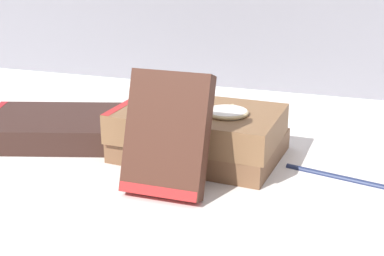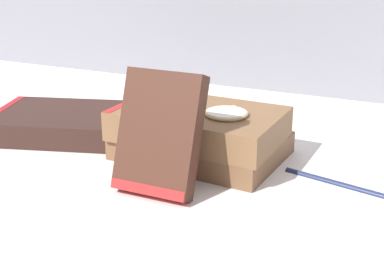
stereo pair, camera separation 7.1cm
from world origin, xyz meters
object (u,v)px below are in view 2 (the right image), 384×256
(pocket_watch, at_px, (226,113))
(reading_glasses, at_px, (195,117))
(book_flat_top, at_px, (195,123))
(fountain_pen, at_px, (340,182))
(book_flat_bottom, at_px, (198,145))
(book_leaning_front, at_px, (159,137))
(book_side_left, at_px, (62,123))

(pocket_watch, bearing_deg, reading_glasses, 125.45)
(book_flat_top, distance_m, fountain_pen, 0.21)
(book_flat_bottom, relative_size, book_leaning_front, 1.58)
(book_flat_top, xyz_separation_m, fountain_pen, (0.20, -0.01, -0.05))
(book_flat_top, distance_m, pocket_watch, 0.06)
(pocket_watch, height_order, reading_glasses, pocket_watch)
(book_leaning_front, bearing_deg, pocket_watch, 66.64)
(book_flat_top, xyz_separation_m, reading_glasses, (-0.07, 0.16, -0.05))
(book_flat_bottom, distance_m, pocket_watch, 0.08)
(book_flat_top, relative_size, pocket_watch, 3.73)
(book_flat_bottom, relative_size, reading_glasses, 2.03)
(reading_glasses, bearing_deg, book_leaning_front, -52.48)
(book_side_left, distance_m, fountain_pen, 0.43)
(book_side_left, bearing_deg, reading_glasses, 28.20)
(book_flat_bottom, xyz_separation_m, book_leaning_front, (0.00, -0.12, 0.05))
(book_flat_top, distance_m, book_leaning_front, 0.12)
(book_flat_bottom, bearing_deg, book_leaning_front, -83.99)
(book_flat_bottom, xyz_separation_m, fountain_pen, (0.20, -0.02, -0.01))
(book_leaning_front, xyz_separation_m, pocket_watch, (0.05, 0.10, 0.01))
(book_flat_top, relative_size, book_leaning_front, 1.56)
(book_flat_top, bearing_deg, fountain_pen, -0.27)
(book_leaning_front, bearing_deg, reading_glasses, 105.58)
(book_flat_top, height_order, fountain_pen, book_flat_top)
(book_side_left, xyz_separation_m, reading_glasses, (0.16, 0.16, -0.02))
(fountain_pen, bearing_deg, book_flat_bottom, -172.43)
(pocket_watch, relative_size, reading_glasses, 0.54)
(pocket_watch, distance_m, fountain_pen, 0.17)
(book_leaning_front, relative_size, reading_glasses, 1.29)
(reading_glasses, xyz_separation_m, fountain_pen, (0.28, -0.17, 0.00))
(book_side_left, bearing_deg, fountain_pen, -18.51)
(book_flat_bottom, distance_m, book_flat_top, 0.04)
(book_flat_bottom, bearing_deg, book_flat_top, -87.76)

